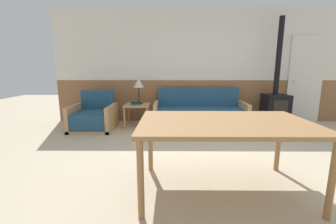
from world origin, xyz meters
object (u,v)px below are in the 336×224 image
Objects in this scene: couch at (199,115)px; armchair at (94,118)px; dining_table at (224,127)px; side_table at (137,108)px; table_lamp at (139,84)px; wood_stove at (275,102)px.

couch is 2.34m from armchair.
couch reaches higher than dining_table.
armchair reaches higher than side_table.
side_table is (0.91, 0.28, 0.18)m from armchair.
couch reaches higher than armchair.
couch is 3.70× the size of side_table.
table_lamp is 3.10m from dining_table.
dining_table is 3.29m from wood_stove.
table_lamp is 0.32× the size of dining_table.
side_table is (-1.41, -0.04, 0.17)m from couch.
side_table is 3.03m from dining_table.
couch is 3.65× the size of table_lamp.
couch is 0.86× the size of wood_stove.
table_lamp is (0.03, 0.10, 0.52)m from side_table.
armchair is 1.57× the size of table_lamp.
armchair is 1.59× the size of side_table.
couch is 1.73m from wood_stove.
wood_stove is at bearing 56.73° from dining_table.
table_lamp reaches higher than dining_table.
armchair is at bearing 132.30° from dining_table.
table_lamp reaches higher than side_table.
couch is at bearing 179.75° from wood_stove.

